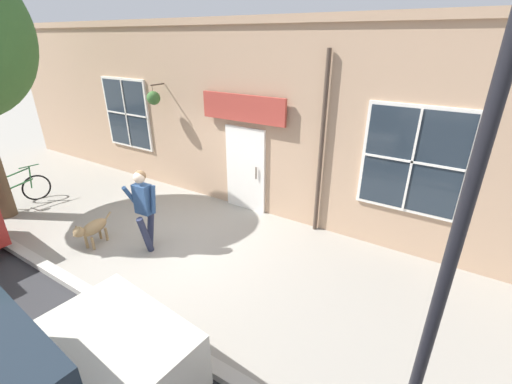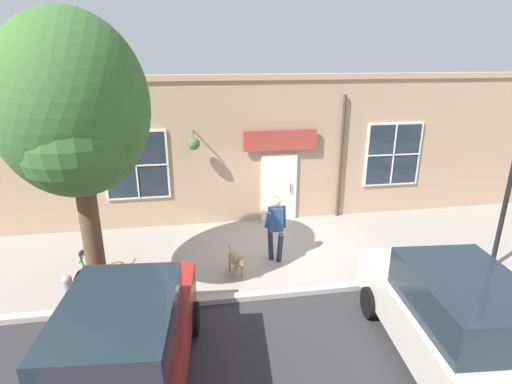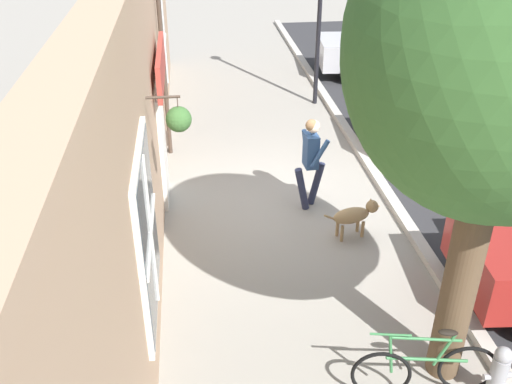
{
  "view_description": "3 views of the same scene",
  "coord_description": "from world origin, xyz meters",
  "views": [
    {
      "loc": [
        4.34,
        4.9,
        4.02
      ],
      "look_at": [
        -1.05,
        1.49,
        1.12
      ],
      "focal_mm": 24.0,
      "sensor_mm": 36.0,
      "label": 1
    },
    {
      "loc": [
        9.24,
        -2.13,
        4.98
      ],
      "look_at": [
        -1.1,
        -0.41,
        1.32
      ],
      "focal_mm": 28.0,
      "sensor_mm": 36.0,
      "label": 2
    },
    {
      "loc": [
        -1.6,
        -9.04,
        5.45
      ],
      "look_at": [
        -0.69,
        -1.4,
        1.06
      ],
      "focal_mm": 40.0,
      "sensor_mm": 36.0,
      "label": 3
    }
  ],
  "objects": [
    {
      "name": "ground_plane",
      "position": [
        0.0,
        0.0,
        0.0
      ],
      "size": [
        90.0,
        90.0,
        0.0
      ],
      "primitive_type": "plane",
      "color": "gray"
    },
    {
      "name": "street_tree_by_curb",
      "position": [
        1.42,
        -4.23,
        3.92
      ],
      "size": [
        3.12,
        2.81,
        5.78
      ],
      "color": "brown",
      "rests_on": "ground_plane"
    },
    {
      "name": "storefront_facade",
      "position": [
        -2.34,
        0.01,
        2.22
      ],
      "size": [
        0.95,
        18.0,
        4.42
      ],
      "color": "tan",
      "rests_on": "ground_plane"
    },
    {
      "name": "parked_car_nearest_curb",
      "position": [
        4.23,
        -3.25,
        0.88
      ],
      "size": [
        4.44,
        2.21,
        1.75
      ],
      "color": "maroon",
      "rests_on": "ground_plane"
    },
    {
      "name": "dog_on_leash",
      "position": [
        1.0,
        -1.22,
        0.41
      ],
      "size": [
        1.04,
        0.42,
        0.65
      ],
      "color": "#997A51",
      "rests_on": "ground_plane"
    },
    {
      "name": "leaning_bicycle",
      "position": [
        0.92,
        -4.57,
        0.38
      ],
      "size": [
        1.74,
        0.2,
        1.0
      ],
      "color": "black",
      "rests_on": "ground_plane"
    },
    {
      "name": "fire_hydrant",
      "position": [
        1.73,
        -4.74,
        0.4
      ],
      "size": [
        0.34,
        0.2,
        0.77
      ],
      "color": "#99999E",
      "rests_on": "ground_plane"
    },
    {
      "name": "parked_car_mid_block",
      "position": [
        4.44,
        1.95,
        0.88
      ],
      "size": [
        4.44,
        2.21,
        1.75
      ],
      "color": "beige",
      "rests_on": "ground_plane"
    },
    {
      "name": "pedestrian_walking",
      "position": [
        0.44,
        -0.18,
        1.04
      ],
      "size": [
        0.6,
        0.55,
        1.72
      ],
      "color": "#282D47",
      "rests_on": "ground_plane"
    }
  ]
}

